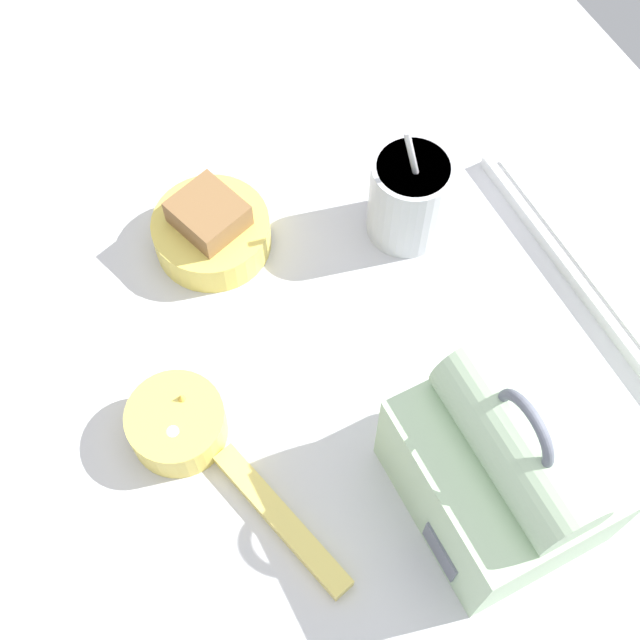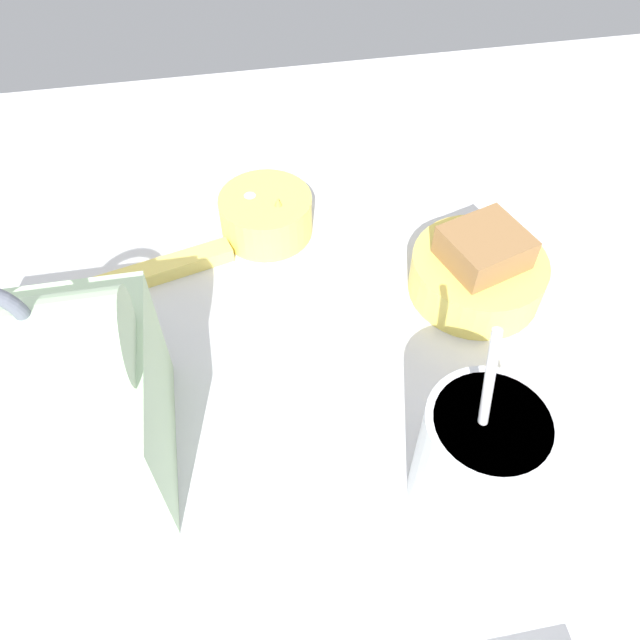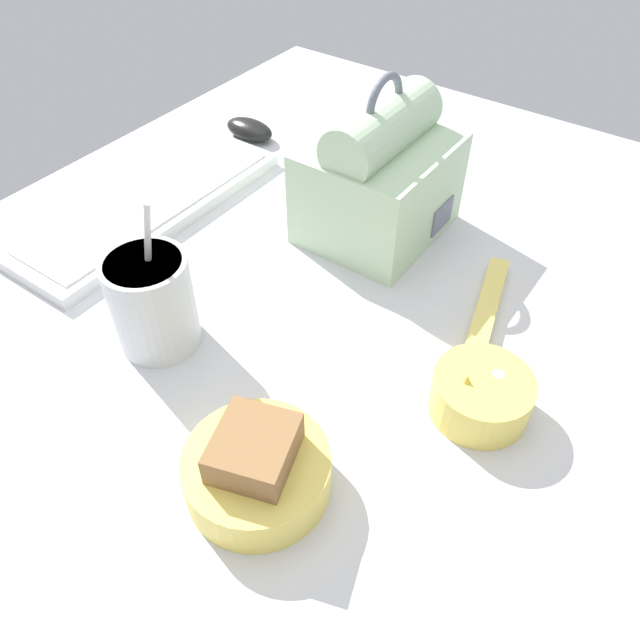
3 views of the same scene
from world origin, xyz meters
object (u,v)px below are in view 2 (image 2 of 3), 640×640
at_px(lunch_bag, 28,410).
at_px(chopstick_case, 146,275).
at_px(bento_bowl_snacks, 266,214).
at_px(bento_bowl_sandwich, 478,270).
at_px(soup_cup, 478,459).

distance_m(lunch_bag, chopstick_case, 0.22).
bearing_deg(lunch_bag, bento_bowl_snacks, -129.40).
relative_size(bento_bowl_sandwich, chopstick_case, 0.72).
bearing_deg(soup_cup, bento_bowl_snacks, -70.99).
bearing_deg(bento_bowl_snacks, lunch_bag, 50.60).
xyz_separation_m(lunch_bag, bento_bowl_sandwich, (-0.41, -0.12, -0.05)).
distance_m(lunch_bag, bento_bowl_sandwich, 0.43).
bearing_deg(chopstick_case, soup_cup, 131.30).
height_order(bento_bowl_sandwich, bento_bowl_snacks, bento_bowl_sandwich).
xyz_separation_m(soup_cup, bento_bowl_sandwich, (-0.08, -0.21, -0.03)).
height_order(soup_cup, bento_bowl_snacks, soup_cup).
xyz_separation_m(lunch_bag, chopstick_case, (-0.07, -0.20, -0.07)).
bearing_deg(bento_bowl_snacks, bento_bowl_sandwich, 147.32).
relative_size(lunch_bag, bento_bowl_snacks, 2.16).
xyz_separation_m(bento_bowl_snacks, chopstick_case, (0.14, 0.05, -0.02)).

